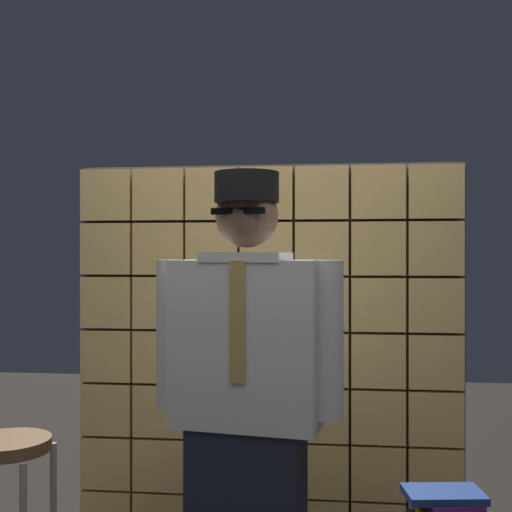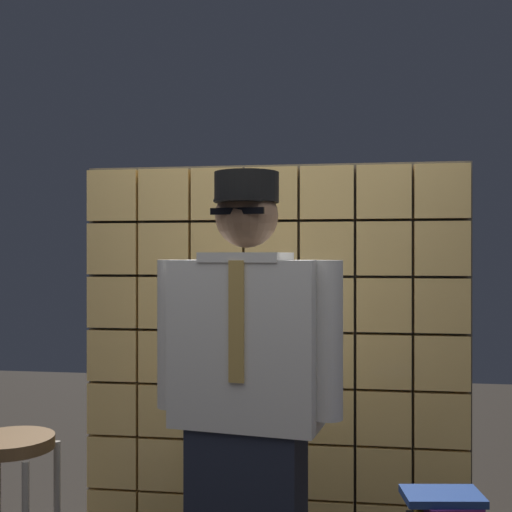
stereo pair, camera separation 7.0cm
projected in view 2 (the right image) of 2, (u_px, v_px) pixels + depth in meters
The scene contains 3 objects.
glass_block_wall at pixel (272, 358), 3.35m from camera, with size 2.00×0.10×2.00m.
standing_person at pixel (247, 406), 2.42m from camera, with size 0.73×0.35×1.81m.
bar_stool at pixel (11, 487), 2.59m from camera, with size 0.34×0.34×0.78m.
Camera 2 is at (0.40, -1.93, 1.51)m, focal length 45.80 mm.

